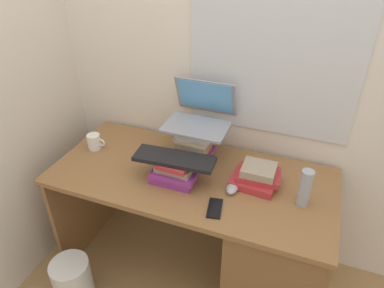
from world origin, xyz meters
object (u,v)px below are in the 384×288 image
Objects in this scene: book_stack_keyboard_riser at (175,171)px; computer_mouse at (232,188)px; keyboard at (174,159)px; book_stack_side at (257,176)px; book_stack_tall at (195,144)px; desk at (256,242)px; water_bottle at (305,188)px; wastebasket at (73,282)px; cell_phone at (215,208)px; mug at (94,142)px; laptop at (200,114)px.

computer_mouse is at bearing 5.23° from book_stack_keyboard_riser.
computer_mouse is (0.31, 0.03, -0.12)m from keyboard.
book_stack_side is (0.41, 0.13, -0.01)m from book_stack_keyboard_riser.
book_stack_side reaches higher than computer_mouse.
book_stack_tall is at bearing 144.67° from computer_mouse.
desk is 7.70× the size of water_bottle.
wastebasket is (-0.50, -0.39, -0.75)m from keyboard.
cell_phone is at bearing -104.18° from computer_mouse.
mug reaches higher than computer_mouse.
book_stack_tall reaches higher than desk.
cell_phone is at bearing 18.77° from wastebasket.
cell_phone is at bearing -26.99° from book_stack_keyboard_riser.
book_stack_side is at bearing 50.87° from cell_phone.
book_stack_side is at bearing -23.40° from laptop.
book_stack_side is 0.46m from laptop.
desk is 7.00× the size of book_stack_tall.
laptop is 0.55m from cell_phone.
computer_mouse is at bearing -176.03° from water_bottle.
cell_phone is (-0.20, -0.18, 0.35)m from desk.
desk is 0.41m from book_stack_side.
laptop is 3.39× the size of computer_mouse.
water_bottle reaches higher than mug.
book_stack_tall is 1.08m from wastebasket.
laptop is 2.59× the size of cell_phone.
book_stack_tall reaches higher than cell_phone.
wastebasket is (-0.50, -0.39, -0.67)m from book_stack_keyboard_riser.
laptop is at bearing 136.33° from computer_mouse.
mug is 1.24m from water_bottle.
wastebasket is (-0.80, -0.42, -0.62)m from computer_mouse.
book_stack_side is 2.50× the size of computer_mouse.
keyboard reaches higher than book_stack_keyboard_riser.
book_stack_side is at bearing 162.89° from water_bottle.
book_stack_tall is 1.89× the size of mug.
mug is (-0.61, -0.11, -0.06)m from book_stack_tall.
laptop is at bearing 159.01° from water_bottle.
cell_phone is (0.24, -0.36, -0.10)m from book_stack_tall.
laptop is at bearing 156.60° from book_stack_side.
laptop is (0.00, 0.07, 0.16)m from book_stack_tall.
book_stack_side reaches higher than wastebasket.
book_stack_tall reaches higher than mug.
mug is 0.58× the size of water_bottle.
book_stack_tall is 1.10× the size of water_bottle.
book_stack_side is (-0.05, 0.08, 0.40)m from desk.
laptop reaches higher than keyboard.
keyboard reaches higher than book_stack_side.
book_stack_tall is 0.85× the size of book_stack_side.
water_bottle is (0.35, 0.02, 0.08)m from computer_mouse.
mug is at bearing 174.47° from computer_mouse.
cell_phone is (0.85, -0.25, -0.04)m from mug.
laptop is 1.23m from wastebasket.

